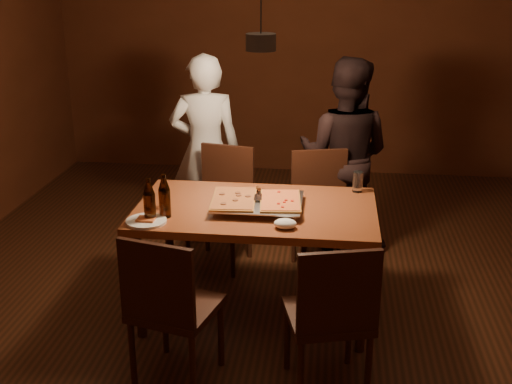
# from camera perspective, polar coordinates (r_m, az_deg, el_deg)

# --- Properties ---
(room_shell) EXTENTS (6.00, 6.00, 6.00)m
(room_shell) POSITION_cam_1_polar(r_m,az_deg,el_deg) (3.95, 0.42, 8.13)
(room_shell) COLOR #3C1C10
(room_shell) RESTS_ON ground
(dining_table) EXTENTS (1.50, 0.90, 0.75)m
(dining_table) POSITION_cam_1_polar(r_m,az_deg,el_deg) (4.05, 0.00, -2.31)
(dining_table) COLOR brown
(dining_table) RESTS_ON floor
(chair_far_left) EXTENTS (0.50, 0.50, 0.49)m
(chair_far_left) POSITION_cam_1_polar(r_m,az_deg,el_deg) (4.86, -2.97, -0.21)
(chair_far_left) COLOR #38190F
(chair_far_left) RESTS_ON floor
(chair_far_right) EXTENTS (0.51, 0.51, 0.49)m
(chair_far_right) POSITION_cam_1_polar(r_m,az_deg,el_deg) (4.76, 5.84, -0.74)
(chair_far_right) COLOR #38190F
(chair_far_right) RESTS_ON floor
(chair_near_left) EXTENTS (0.51, 0.51, 0.49)m
(chair_near_left) POSITION_cam_1_polar(r_m,az_deg,el_deg) (3.44, -7.85, -9.32)
(chair_near_left) COLOR #38190F
(chair_near_left) RESTS_ON floor
(chair_near_right) EXTENTS (0.51, 0.51, 0.49)m
(chair_near_right) POSITION_cam_1_polar(r_m,az_deg,el_deg) (3.35, 6.81, -10.08)
(chair_near_right) COLOR #38190F
(chair_near_right) RESTS_ON floor
(pizza_tray) EXTENTS (0.57, 0.47, 0.05)m
(pizza_tray) POSITION_cam_1_polar(r_m,az_deg,el_deg) (3.99, 0.15, -1.10)
(pizza_tray) COLOR silver
(pizza_tray) RESTS_ON dining_table
(pizza_meat) EXTENTS (0.30, 0.44, 0.02)m
(pizza_meat) POSITION_cam_1_polar(r_m,az_deg,el_deg) (4.00, -1.98, -0.59)
(pizza_meat) COLOR maroon
(pizza_meat) RESTS_ON pizza_tray
(pizza_cheese) EXTENTS (0.28, 0.41, 0.02)m
(pizza_cheese) POSITION_cam_1_polar(r_m,az_deg,el_deg) (3.97, 2.18, -0.76)
(pizza_cheese) COLOR gold
(pizza_cheese) RESTS_ON pizza_tray
(spatula) EXTENTS (0.14, 0.25, 0.04)m
(spatula) POSITION_cam_1_polar(r_m,az_deg,el_deg) (4.01, 0.38, -0.45)
(spatula) COLOR silver
(spatula) RESTS_ON pizza_tray
(beer_bottle_a) EXTENTS (0.07, 0.07, 0.27)m
(beer_bottle_a) POSITION_cam_1_polar(r_m,az_deg,el_deg) (3.81, -9.46, -0.70)
(beer_bottle_a) COLOR black
(beer_bottle_a) RESTS_ON dining_table
(beer_bottle_b) EXTENTS (0.07, 0.07, 0.27)m
(beer_bottle_b) POSITION_cam_1_polar(r_m,az_deg,el_deg) (3.86, -8.14, -0.34)
(beer_bottle_b) COLOR black
(beer_bottle_b) RESTS_ON dining_table
(water_glass_left) EXTENTS (0.07, 0.07, 0.11)m
(water_glass_left) POSITION_cam_1_polar(r_m,az_deg,el_deg) (4.03, -8.10, -0.64)
(water_glass_left) COLOR silver
(water_glass_left) RESTS_ON dining_table
(water_glass_right) EXTENTS (0.07, 0.07, 0.14)m
(water_glass_right) POSITION_cam_1_polar(r_m,az_deg,el_deg) (4.31, 9.04, 0.90)
(water_glass_right) COLOR silver
(water_glass_right) RESTS_ON dining_table
(plate_slice) EXTENTS (0.24, 0.24, 0.03)m
(plate_slice) POSITION_cam_1_polar(r_m,az_deg,el_deg) (3.84, -9.73, -2.55)
(plate_slice) COLOR white
(plate_slice) RESTS_ON dining_table
(napkin) EXTENTS (0.13, 0.10, 0.06)m
(napkin) POSITION_cam_1_polar(r_m,az_deg,el_deg) (3.70, 2.62, -2.83)
(napkin) COLOR white
(napkin) RESTS_ON dining_table
(diner_white) EXTENTS (0.61, 0.45, 1.54)m
(diner_white) POSITION_cam_1_polar(r_m,az_deg,el_deg) (5.16, -4.52, 3.71)
(diner_white) COLOR silver
(diner_white) RESTS_ON floor
(diner_dark) EXTENTS (0.86, 0.74, 1.54)m
(diner_dark) POSITION_cam_1_polar(r_m,az_deg,el_deg) (5.07, 7.86, 3.22)
(diner_dark) COLOR black
(diner_dark) RESTS_ON floor
(pendant_lamp) EXTENTS (0.18, 0.18, 1.10)m
(pendant_lamp) POSITION_cam_1_polar(r_m,az_deg,el_deg) (3.89, 0.44, 13.33)
(pendant_lamp) COLOR black
(pendant_lamp) RESTS_ON ceiling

